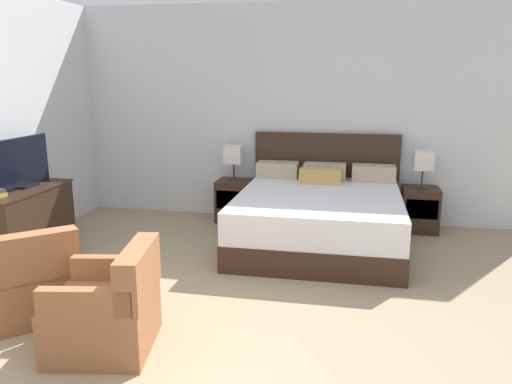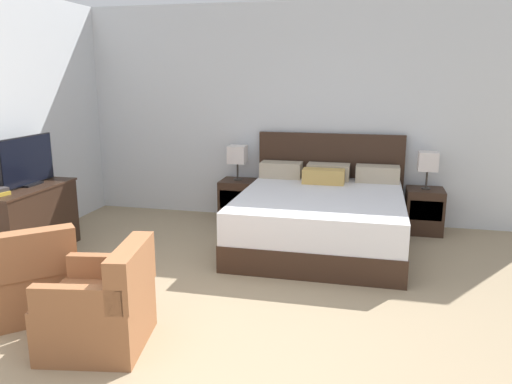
{
  "view_description": "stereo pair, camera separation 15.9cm",
  "coord_description": "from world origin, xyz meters",
  "px_view_note": "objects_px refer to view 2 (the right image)",
  "views": [
    {
      "loc": [
        0.97,
        -2.74,
        1.9
      ],
      "look_at": [
        -0.01,
        2.13,
        0.75
      ],
      "focal_mm": 35.0,
      "sensor_mm": 36.0,
      "label": 1
    },
    {
      "loc": [
        1.12,
        -2.71,
        1.9
      ],
      "look_at": [
        -0.01,
        2.13,
        0.75
      ],
      "focal_mm": 35.0,
      "sensor_mm": 36.0,
      "label": 2
    }
  ],
  "objects_px": {
    "nightstand_left": "(238,200)",
    "dresser": "(27,220)",
    "tv": "(27,162)",
    "armchair_companion": "(102,308)",
    "armchair_by_window": "(29,280)",
    "table_lamp_right": "(428,162)",
    "table_lamp_left": "(237,155)",
    "nightstand_right": "(424,211)",
    "bed": "(321,216)"
  },
  "relations": [
    {
      "from": "bed",
      "to": "armchair_companion",
      "type": "distance_m",
      "value": 2.89
    },
    {
      "from": "tv",
      "to": "armchair_companion",
      "type": "relative_size",
      "value": 1.03
    },
    {
      "from": "bed",
      "to": "dresser",
      "type": "relative_size",
      "value": 1.81
    },
    {
      "from": "nightstand_right",
      "to": "tv",
      "type": "height_order",
      "value": "tv"
    },
    {
      "from": "nightstand_right",
      "to": "bed",
      "type": "bearing_deg",
      "value": -147.54
    },
    {
      "from": "nightstand_right",
      "to": "table_lamp_right",
      "type": "distance_m",
      "value": 0.62
    },
    {
      "from": "bed",
      "to": "table_lamp_left",
      "type": "xyz_separation_m",
      "value": [
        -1.2,
        0.77,
        0.56
      ]
    },
    {
      "from": "table_lamp_right",
      "to": "dresser",
      "type": "relative_size",
      "value": 0.4
    },
    {
      "from": "nightstand_right",
      "to": "table_lamp_right",
      "type": "relative_size",
      "value": 1.19
    },
    {
      "from": "table_lamp_right",
      "to": "dresser",
      "type": "xyz_separation_m",
      "value": [
        -4.27,
        -1.83,
        -0.5
      ]
    },
    {
      "from": "nightstand_left",
      "to": "armchair_by_window",
      "type": "distance_m",
      "value": 3.17
    },
    {
      "from": "table_lamp_left",
      "to": "armchair_companion",
      "type": "distance_m",
      "value": 3.41
    },
    {
      "from": "bed",
      "to": "tv",
      "type": "bearing_deg",
      "value": -162.5
    },
    {
      "from": "tv",
      "to": "table_lamp_right",
      "type": "bearing_deg",
      "value": 22.1
    },
    {
      "from": "armchair_by_window",
      "to": "table_lamp_right",
      "type": "bearing_deg",
      "value": 42.28
    },
    {
      "from": "bed",
      "to": "table_lamp_left",
      "type": "height_order",
      "value": "bed"
    },
    {
      "from": "table_lamp_right",
      "to": "nightstand_left",
      "type": "bearing_deg",
      "value": -179.97
    },
    {
      "from": "bed",
      "to": "nightstand_left",
      "type": "height_order",
      "value": "bed"
    },
    {
      "from": "bed",
      "to": "nightstand_right",
      "type": "distance_m",
      "value": 1.42
    },
    {
      "from": "nightstand_right",
      "to": "dresser",
      "type": "relative_size",
      "value": 0.47
    },
    {
      "from": "dresser",
      "to": "table_lamp_left",
      "type": "bearing_deg",
      "value": 44.45
    },
    {
      "from": "nightstand_right",
      "to": "tv",
      "type": "bearing_deg",
      "value": -157.92
    },
    {
      "from": "nightstand_left",
      "to": "dresser",
      "type": "distance_m",
      "value": 2.62
    },
    {
      "from": "armchair_by_window",
      "to": "armchair_companion",
      "type": "relative_size",
      "value": 1.22
    },
    {
      "from": "armchair_by_window",
      "to": "tv",
      "type": "bearing_deg",
      "value": 125.55
    },
    {
      "from": "armchair_companion",
      "to": "bed",
      "type": "bearing_deg",
      "value": 63.59
    },
    {
      "from": "tv",
      "to": "armchair_by_window",
      "type": "height_order",
      "value": "tv"
    },
    {
      "from": "table_lamp_right",
      "to": "dresser",
      "type": "distance_m",
      "value": 4.67
    },
    {
      "from": "bed",
      "to": "tv",
      "type": "distance_m",
      "value": 3.28
    },
    {
      "from": "nightstand_left",
      "to": "table_lamp_left",
      "type": "relative_size",
      "value": 1.19
    },
    {
      "from": "dresser",
      "to": "tv",
      "type": "xyz_separation_m",
      "value": [
        0.0,
        0.1,
        0.62
      ]
    },
    {
      "from": "tv",
      "to": "table_lamp_left",
      "type": "bearing_deg",
      "value": 42.89
    },
    {
      "from": "dresser",
      "to": "armchair_by_window",
      "type": "relative_size",
      "value": 1.21
    },
    {
      "from": "bed",
      "to": "dresser",
      "type": "bearing_deg",
      "value": -160.83
    },
    {
      "from": "table_lamp_left",
      "to": "tv",
      "type": "bearing_deg",
      "value": -137.11
    },
    {
      "from": "table_lamp_right",
      "to": "armchair_by_window",
      "type": "xyz_separation_m",
      "value": [
        -3.33,
        -3.03,
        -0.61
      ]
    },
    {
      "from": "nightstand_left",
      "to": "armchair_companion",
      "type": "bearing_deg",
      "value": -91.49
    },
    {
      "from": "table_lamp_right",
      "to": "tv",
      "type": "distance_m",
      "value": 4.6
    },
    {
      "from": "nightstand_right",
      "to": "armchair_by_window",
      "type": "height_order",
      "value": "armchair_by_window"
    },
    {
      "from": "nightstand_right",
      "to": "table_lamp_right",
      "type": "bearing_deg",
      "value": 90.0
    },
    {
      "from": "nightstand_left",
      "to": "dresser",
      "type": "relative_size",
      "value": 0.47
    },
    {
      "from": "nightstand_right",
      "to": "table_lamp_left",
      "type": "xyz_separation_m",
      "value": [
        -2.4,
        0.0,
        0.62
      ]
    },
    {
      "from": "armchair_companion",
      "to": "armchair_by_window",
      "type": "bearing_deg",
      "value": 159.03
    },
    {
      "from": "nightstand_left",
      "to": "table_lamp_left",
      "type": "xyz_separation_m",
      "value": [
        0.0,
        0.0,
        0.62
      ]
    },
    {
      "from": "table_lamp_right",
      "to": "tv",
      "type": "xyz_separation_m",
      "value": [
        -4.26,
        -1.73,
        0.12
      ]
    },
    {
      "from": "tv",
      "to": "bed",
      "type": "bearing_deg",
      "value": 17.5
    },
    {
      "from": "tv",
      "to": "armchair_by_window",
      "type": "xyz_separation_m",
      "value": [
        0.93,
        -1.3,
        -0.73
      ]
    },
    {
      "from": "tv",
      "to": "armchair_companion",
      "type": "distance_m",
      "value": 2.51
    },
    {
      "from": "armchair_companion",
      "to": "table_lamp_right",
      "type": "bearing_deg",
      "value": 53.46
    },
    {
      "from": "dresser",
      "to": "armchair_by_window",
      "type": "height_order",
      "value": "armchair_by_window"
    }
  ]
}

